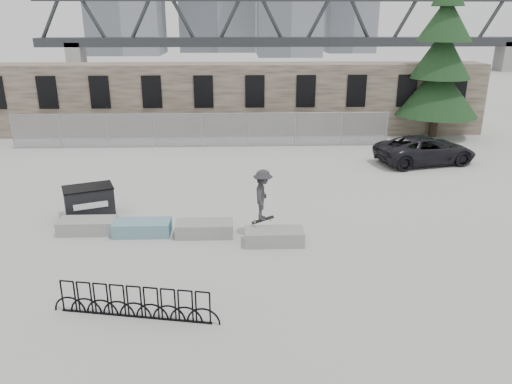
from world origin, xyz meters
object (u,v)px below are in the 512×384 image
at_px(skateboarder, 263,195).
at_px(suv, 425,150).
at_px(planter_offset, 274,236).
at_px(planter_center_right, 204,228).
at_px(spruce_tree, 441,62).
at_px(planter_far_left, 87,225).
at_px(bike_rack, 134,302).
at_px(dumpster, 89,201).
at_px(planter_center_left, 142,227).

bearing_deg(skateboarder, suv, -37.00).
bearing_deg(planter_offset, planter_center_right, 162.44).
xyz_separation_m(planter_offset, spruce_tree, (11.34, 15.69, 4.41)).
xyz_separation_m(planter_offset, suv, (8.61, 9.57, 0.46)).
height_order(planter_far_left, skateboarder, skateboarder).
bearing_deg(spruce_tree, bike_rack, -127.29).
height_order(planter_far_left, spruce_tree, spruce_tree).
relative_size(dumpster, suv, 0.40).
xyz_separation_m(planter_center_right, suv, (11.03, 8.80, 0.46)).
height_order(bike_rack, suv, suv).
bearing_deg(dumpster, spruce_tree, 13.71).
bearing_deg(planter_far_left, suv, 28.88).
relative_size(suv, skateboarder, 2.71).
bearing_deg(dumpster, planter_far_left, -99.78).
relative_size(planter_center_right, planter_offset, 1.00).
bearing_deg(planter_offset, spruce_tree, 54.15).
bearing_deg(spruce_tree, planter_far_left, -141.04).
relative_size(planter_center_right, skateboarder, 1.03).
height_order(planter_offset, bike_rack, bike_rack).
bearing_deg(planter_center_left, spruce_tree, 42.76).
xyz_separation_m(dumpster, suv, (15.57, 6.84, 0.12)).
xyz_separation_m(planter_far_left, spruce_tree, (17.97, 14.53, 4.41)).
height_order(planter_far_left, planter_offset, same).
bearing_deg(suv, bike_rack, 125.23).
distance_m(planter_center_left, planter_center_right, 2.22).
bearing_deg(planter_offset, planter_far_left, 170.04).
height_order(planter_offset, skateboarder, skateboarder).
relative_size(dumpster, skateboarder, 1.09).
relative_size(planter_center_left, planter_offset, 1.00).
xyz_separation_m(planter_center_left, spruce_tree, (15.97, 14.77, 4.41)).
bearing_deg(planter_center_right, dumpster, 156.65).
bearing_deg(planter_far_left, planter_offset, -9.96).
bearing_deg(spruce_tree, suv, -113.99).
distance_m(planter_offset, skateboarder, 1.46).
xyz_separation_m(bike_rack, spruce_tree, (15.22, 19.99, 4.24)).
bearing_deg(skateboarder, planter_offset, -141.98).
bearing_deg(planter_center_left, suv, 33.14).
bearing_deg(skateboarder, bike_rack, 152.54).
xyz_separation_m(planter_center_left, suv, (13.25, 8.65, 0.46)).
bearing_deg(skateboarder, planter_center_right, 94.26).
bearing_deg(skateboarder, planter_far_left, 93.21).
xyz_separation_m(planter_far_left, dumpster, (-0.33, 1.56, 0.33)).
bearing_deg(spruce_tree, dumpster, -144.67).
height_order(planter_far_left, suv, suv).
bearing_deg(dumpster, bike_rack, -87.98).
bearing_deg(spruce_tree, planter_offset, -125.85).
bearing_deg(planter_center_right, skateboarder, -3.85).
distance_m(planter_center_right, spruce_tree, 20.77).
bearing_deg(dumpster, suv, 2.11).
distance_m(planter_far_left, planter_center_right, 4.23).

